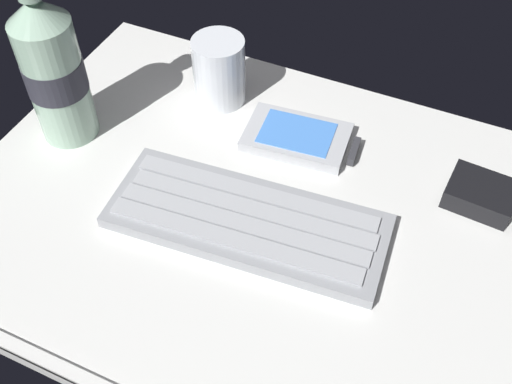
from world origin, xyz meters
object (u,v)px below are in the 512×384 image
Objects in this scene: keyboard at (245,220)px; charger_block at (481,194)px; juice_cup at (219,73)px; handheld_device at (302,139)px; water_bottle at (53,70)px.

keyboard is 25.40cm from charger_block.
charger_block is (33.06, -3.83, -2.71)cm from juice_cup.
juice_cup is 33.39cm from charger_block.
keyboard reaches higher than handheld_device.
water_bottle is (-13.63, -12.73, 5.10)cm from juice_cup.
keyboard is 2.24× the size of handheld_device.
handheld_device is at bearing 19.77° from water_bottle.
handheld_device is at bearing -15.34° from juice_cup.
juice_cup reaches higher than charger_block.
juice_cup is (-11.42, 17.12, 3.10)cm from keyboard.
charger_block is (20.70, -0.44, 0.47)cm from handheld_device.
water_bottle is at bearing -169.20° from charger_block.
keyboard is 3.50× the size of juice_cup.
charger_block is at bearing -6.60° from juice_cup.
water_bottle reaches higher than juice_cup.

